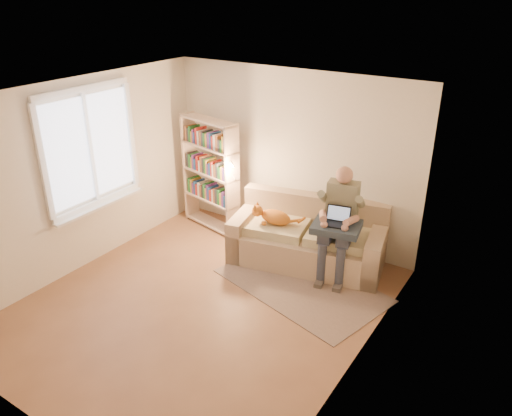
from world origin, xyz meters
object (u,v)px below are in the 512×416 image
Objects in this scene: cat at (271,216)px; bookshelf at (210,169)px; person at (339,217)px; laptop at (338,220)px; sofa at (308,240)px.

cat is 0.37× the size of bookshelf.
person is 4.21× the size of laptop.
sofa is 6.34× the size of laptop.
cat is at bearing 170.94° from laptop.
laptop is 0.20× the size of bookshelf.
laptop is at bearing -9.06° from cat.
person is at bearing -1.38° from cat.
laptop is at bearing -32.17° from sofa.
person is 0.84× the size of bookshelf.
person reaches higher than laptop.
sofa is at bearing 14.79° from cat.
cat is at bearing -165.21° from sofa.
cat is (-0.95, -0.18, -0.17)m from person.
laptop is (0.51, -0.19, 0.55)m from sofa.
cat is 1.86× the size of laptop.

